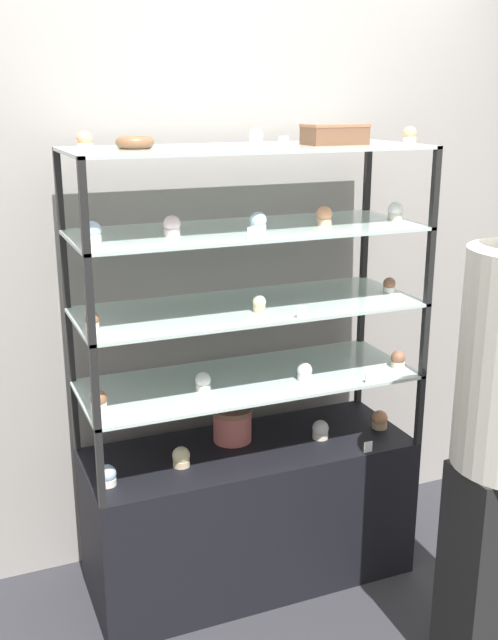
# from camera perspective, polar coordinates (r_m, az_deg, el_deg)

# --- Properties ---
(ground_plane) EXTENTS (20.00, 20.00, 0.00)m
(ground_plane) POSITION_cam_1_polar(r_m,az_deg,el_deg) (3.31, 0.00, -18.80)
(ground_plane) COLOR #2D2D33
(back_wall) EXTENTS (8.00, 0.05, 2.60)m
(back_wall) POSITION_cam_1_polar(r_m,az_deg,el_deg) (3.12, -2.77, 5.19)
(back_wall) COLOR gray
(back_wall) RESTS_ON ground_plane
(display_base) EXTENTS (1.29, 0.49, 0.59)m
(display_base) POSITION_cam_1_polar(r_m,az_deg,el_deg) (3.15, 0.00, -14.42)
(display_base) COLOR black
(display_base) RESTS_ON ground_plane
(display_riser_lower) EXTENTS (1.29, 0.49, 0.29)m
(display_riser_lower) POSITION_cam_1_polar(r_m,az_deg,el_deg) (2.90, 0.00, -4.74)
(display_riser_lower) COLOR black
(display_riser_lower) RESTS_ON display_base
(display_riser_middle) EXTENTS (1.29, 0.49, 0.29)m
(display_riser_middle) POSITION_cam_1_polar(r_m,az_deg,el_deg) (2.80, 0.00, 0.80)
(display_riser_middle) COLOR black
(display_riser_middle) RESTS_ON display_riser_lower
(display_riser_upper) EXTENTS (1.29, 0.49, 0.29)m
(display_riser_upper) POSITION_cam_1_polar(r_m,az_deg,el_deg) (2.74, 0.00, 6.66)
(display_riser_upper) COLOR black
(display_riser_upper) RESTS_ON display_riser_middle
(display_riser_top) EXTENTS (1.29, 0.49, 0.29)m
(display_riser_top) POSITION_cam_1_polar(r_m,az_deg,el_deg) (2.71, 0.00, 12.74)
(display_riser_top) COLOR black
(display_riser_top) RESTS_ON display_riser_upper
(layer_cake_centerpiece) EXTENTS (0.16, 0.16, 0.14)m
(layer_cake_centerpiece) POSITION_cam_1_polar(r_m,az_deg,el_deg) (3.03, -1.28, -7.94)
(layer_cake_centerpiece) COLOR #C66660
(layer_cake_centerpiece) RESTS_ON display_base
(sheet_cake_frosted) EXTENTS (0.22, 0.13, 0.07)m
(sheet_cake_frosted) POSITION_cam_1_polar(r_m,az_deg,el_deg) (2.81, 6.54, 13.88)
(sheet_cake_frosted) COLOR brown
(sheet_cake_frosted) RESTS_ON display_riser_top
(cupcake_0) EXTENTS (0.07, 0.07, 0.08)m
(cupcake_0) POSITION_cam_1_polar(r_m,az_deg,el_deg) (2.76, -10.76, -11.59)
(cupcake_0) COLOR white
(cupcake_0) RESTS_ON display_base
(cupcake_1) EXTENTS (0.07, 0.07, 0.08)m
(cupcake_1) POSITION_cam_1_polar(r_m,az_deg,el_deg) (2.85, -5.19, -10.38)
(cupcake_1) COLOR #CCB28C
(cupcake_1) RESTS_ON display_base
(cupcake_2) EXTENTS (0.07, 0.07, 0.08)m
(cupcake_2) POSITION_cam_1_polar(r_m,az_deg,el_deg) (3.07, 5.46, -8.35)
(cupcake_2) COLOR beige
(cupcake_2) RESTS_ON display_base
(cupcake_3) EXTENTS (0.07, 0.07, 0.08)m
(cupcake_3) POSITION_cam_1_polar(r_m,az_deg,el_deg) (3.20, 9.93, -7.51)
(cupcake_3) COLOR #CCB28C
(cupcake_3) RESTS_ON display_base
(price_tag_0) EXTENTS (0.04, 0.00, 0.04)m
(price_tag_0) POSITION_cam_1_polar(r_m,az_deg,el_deg) (2.99, 9.06, -9.54)
(price_tag_0) COLOR white
(price_tag_0) RESTS_ON display_base
(cupcake_4) EXTENTS (0.06, 0.06, 0.07)m
(cupcake_4) POSITION_cam_1_polar(r_m,az_deg,el_deg) (2.65, -11.38, -6.03)
(cupcake_4) COLOR white
(cupcake_4) RESTS_ON display_riser_lower
(cupcake_5) EXTENTS (0.06, 0.06, 0.07)m
(cupcake_5) POSITION_cam_1_polar(r_m,az_deg,el_deg) (2.77, -3.52, -4.72)
(cupcake_5) COLOR white
(cupcake_5) RESTS_ON display_riser_lower
(cupcake_6) EXTENTS (0.06, 0.06, 0.07)m
(cupcake_6) POSITION_cam_1_polar(r_m,az_deg,el_deg) (2.87, 4.25, -3.97)
(cupcake_6) COLOR white
(cupcake_6) RESTS_ON display_riser_lower
(cupcake_7) EXTENTS (0.06, 0.06, 0.07)m
(cupcake_7) POSITION_cam_1_polar(r_m,az_deg,el_deg) (3.05, 11.29, -2.96)
(cupcake_7) COLOR beige
(cupcake_7) RESTS_ON display_riser_lower
(price_tag_1) EXTENTS (0.04, 0.00, 0.04)m
(price_tag_1) POSITION_cam_1_polar(r_m,az_deg,el_deg) (2.87, 9.19, -4.34)
(price_tag_1) COLOR white
(price_tag_1) RESTS_ON display_riser_lower
(cupcake_8) EXTENTS (0.05, 0.05, 0.06)m
(cupcake_8) POSITION_cam_1_polar(r_m,az_deg,el_deg) (2.56, -11.87, -0.04)
(cupcake_8) COLOR beige
(cupcake_8) RESTS_ON display_riser_middle
(cupcake_9) EXTENTS (0.05, 0.05, 0.06)m
(cupcake_9) POSITION_cam_1_polar(r_m,az_deg,el_deg) (2.71, 0.70, 1.23)
(cupcake_9) COLOR #CCB28C
(cupcake_9) RESTS_ON display_riser_middle
(cupcake_10) EXTENTS (0.05, 0.05, 0.06)m
(cupcake_10) POSITION_cam_1_polar(r_m,az_deg,el_deg) (3.03, 10.64, 2.62)
(cupcake_10) COLOR white
(cupcake_10) RESTS_ON display_riser_middle
(price_tag_2) EXTENTS (0.04, 0.00, 0.04)m
(price_tag_2) POSITION_cam_1_polar(r_m,az_deg,el_deg) (2.64, 4.03, 0.64)
(price_tag_2) COLOR white
(price_tag_2) RESTS_ON display_riser_middle
(cupcake_11) EXTENTS (0.06, 0.06, 0.07)m
(cupcake_11) POSITION_cam_1_polar(r_m,az_deg,el_deg) (2.50, -11.86, 6.54)
(cupcake_11) COLOR white
(cupcake_11) RESTS_ON display_riser_upper
(cupcake_12) EXTENTS (0.06, 0.06, 0.07)m
(cupcake_12) POSITION_cam_1_polar(r_m,az_deg,el_deg) (2.59, -5.89, 7.12)
(cupcake_12) COLOR white
(cupcake_12) RESTS_ON display_riser_upper
(cupcake_13) EXTENTS (0.06, 0.06, 0.07)m
(cupcake_13) POSITION_cam_1_polar(r_m,az_deg,el_deg) (2.66, 0.80, 7.46)
(cupcake_13) COLOR beige
(cupcake_13) RESTS_ON display_riser_upper
(cupcake_14) EXTENTS (0.06, 0.06, 0.07)m
(cupcake_14) POSITION_cam_1_polar(r_m,az_deg,el_deg) (2.81, 5.75, 7.87)
(cupcake_14) COLOR #CCB28C
(cupcake_14) RESTS_ON display_riser_upper
(cupcake_15) EXTENTS (0.06, 0.06, 0.07)m
(cupcake_15) POSITION_cam_1_polar(r_m,az_deg,el_deg) (2.97, 11.09, 8.13)
(cupcake_15) COLOR beige
(cupcake_15) RESTS_ON display_riser_upper
(price_tag_3) EXTENTS (0.04, 0.00, 0.04)m
(price_tag_3) POSITION_cam_1_polar(r_m,az_deg,el_deg) (2.50, 0.26, 6.61)
(price_tag_3) COLOR white
(price_tag_3) RESTS_ON display_riser_upper
(cupcake_16) EXTENTS (0.05, 0.05, 0.06)m
(cupcake_16) POSITION_cam_1_polar(r_m,az_deg,el_deg) (2.48, -12.43, 13.14)
(cupcake_16) COLOR white
(cupcake_16) RESTS_ON display_riser_top
(cupcake_17) EXTENTS (0.05, 0.05, 0.06)m
(cupcake_17) POSITION_cam_1_polar(r_m,az_deg,el_deg) (2.67, 0.54, 13.72)
(cupcake_17) COLOR white
(cupcake_17) RESTS_ON display_riser_top
(cupcake_18) EXTENTS (0.05, 0.05, 0.06)m
(cupcake_18) POSITION_cam_1_polar(r_m,az_deg,el_deg) (2.89, 12.15, 13.58)
(cupcake_18) COLOR white
(cupcake_18) RESTS_ON display_riser_top
(price_tag_4) EXTENTS (0.04, 0.00, 0.04)m
(price_tag_4) POSITION_cam_1_polar(r_m,az_deg,el_deg) (2.51, 2.63, 13.32)
(price_tag_4) COLOR white
(price_tag_4) RESTS_ON display_riser_top
(donut_glazed) EXTENTS (0.13, 0.13, 0.04)m
(donut_glazed) POSITION_cam_1_polar(r_m,az_deg,el_deg) (2.61, -8.69, 13.23)
(donut_glazed) COLOR brown
(donut_glazed) RESTS_ON display_riser_top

